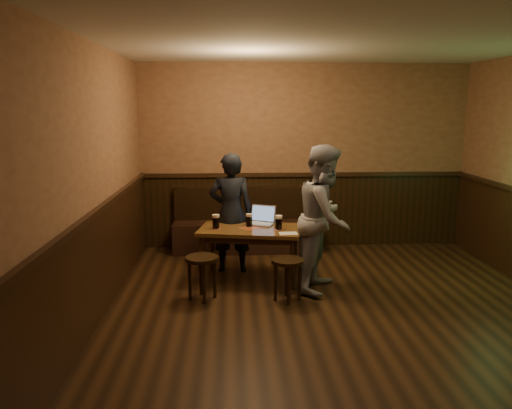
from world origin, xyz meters
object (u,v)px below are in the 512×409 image
object	(u,v)px
bench	(247,230)
pint_left	(216,222)
stool_right	(288,268)
person_suit	(231,213)
pint_right	(279,223)
stool_left	(202,265)
laptop	(261,219)
person_grey	(325,218)
pint_mid	(249,220)
pub_table	(250,235)

from	to	relation	value
bench	pint_left	distance (m)	1.46
stool_right	person_suit	size ratio (longest dim) A/B	0.31
bench	pint_right	distance (m)	1.52
stool_left	laptop	distance (m)	1.17
pint_left	laptop	distance (m)	0.62
pint_right	person_grey	distance (m)	0.59
bench	pint_mid	xyz separation A→B (m)	(-0.01, -1.24, 0.44)
pint_mid	person_suit	world-z (taller)	person_suit
person_suit	pint_mid	bearing A→B (deg)	132.77
laptop	person_grey	distance (m)	0.93
pint_right	person_suit	xyz separation A→B (m)	(-0.58, 0.46, 0.03)
stool_left	bench	bearing A→B (deg)	73.85
pint_left	pint_mid	size ratio (longest dim) A/B	1.08
laptop	pint_right	bearing A→B (deg)	-33.48
pub_table	laptop	bearing A→B (deg)	65.48
pub_table	pint_mid	distance (m)	0.19
stool_left	person_grey	size ratio (longest dim) A/B	0.29
pint_mid	laptop	xyz separation A→B (m)	(0.16, 0.15, -0.02)
pub_table	pint_right	size ratio (longest dim) A/B	7.57
bench	stool_left	distance (m)	2.04
laptop	person_grey	world-z (taller)	person_grey
person_grey	pint_right	bearing A→B (deg)	87.43
stool_left	laptop	world-z (taller)	laptop
stool_left	pint_right	xyz separation A→B (m)	(0.92, 0.55, 0.36)
pint_mid	person_grey	size ratio (longest dim) A/B	0.10
bench	stool_right	bearing A→B (deg)	-79.12
stool_right	laptop	distance (m)	1.04
bench	stool_left	xyz separation A→B (m)	(-0.57, -1.96, 0.09)
bench	pint_mid	size ratio (longest dim) A/B	13.12
pint_mid	pint_right	distance (m)	0.39
stool_left	pub_table	bearing A→B (deg)	48.43
bench	stool_left	bearing A→B (deg)	-106.15
stool_left	pint_right	bearing A→B (deg)	30.82
pint_mid	person_suit	bearing A→B (deg)	128.19
pint_mid	stool_left	bearing A→B (deg)	-127.99
laptop	person_suit	size ratio (longest dim) A/B	0.26
pub_table	bench	bearing A→B (deg)	100.21
stool_right	pint_left	world-z (taller)	pint_left
person_grey	pub_table	bearing A→B (deg)	92.04
stool_right	pint_mid	world-z (taller)	pint_mid
pub_table	person_grey	size ratio (longest dim) A/B	0.78
pint_left	laptop	bearing A→B (deg)	21.68
stool_left	person_grey	world-z (taller)	person_grey
bench	pint_mid	bearing A→B (deg)	-90.39
stool_right	pint_left	bearing A→B (deg)	138.61
stool_left	person_suit	size ratio (longest dim) A/B	0.32
bench	stool_left	world-z (taller)	bench
stool_left	pint_mid	xyz separation A→B (m)	(0.56, 0.71, 0.35)
bench	laptop	bearing A→B (deg)	-81.93
pint_left	stool_left	bearing A→B (deg)	-102.74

